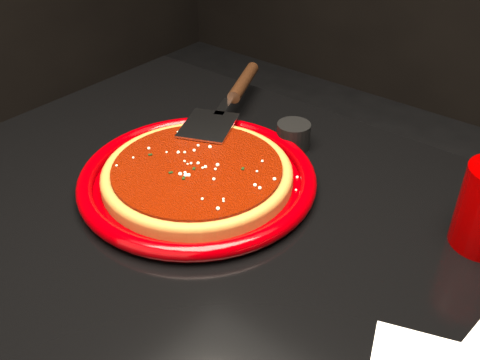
{
  "coord_description": "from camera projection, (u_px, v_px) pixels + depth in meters",
  "views": [
    {
      "loc": [
        0.3,
        -0.43,
        1.23
      ],
      "look_at": [
        -0.11,
        0.09,
        0.77
      ],
      "focal_mm": 40.0,
      "sensor_mm": 36.0,
      "label": 1
    }
  ],
  "objects": [
    {
      "name": "plate",
      "position": [
        198.0,
        178.0,
        0.83
      ],
      "size": [
        0.49,
        0.49,
        0.03
      ],
      "primitive_type": "cylinder",
      "rotation": [
        0.0,
        0.0,
        -0.42
      ],
      "color": "#720002",
      "rests_on": "table"
    },
    {
      "name": "pizza_crust",
      "position": [
        198.0,
        176.0,
        0.82
      ],
      "size": [
        0.39,
        0.39,
        0.01
      ],
      "primitive_type": "cylinder",
      "rotation": [
        0.0,
        0.0,
        -0.42
      ],
      "color": "brown",
      "rests_on": "plate"
    },
    {
      "name": "pizza_crust_rim",
      "position": [
        197.0,
        172.0,
        0.82
      ],
      "size": [
        0.39,
        0.39,
        0.02
      ],
      "primitive_type": "torus",
      "rotation": [
        0.0,
        0.0,
        -0.42
      ],
      "color": "brown",
      "rests_on": "plate"
    },
    {
      "name": "pizza_sauce",
      "position": [
        197.0,
        169.0,
        0.82
      ],
      "size": [
        0.34,
        0.34,
        0.01
      ],
      "primitive_type": "cylinder",
      "rotation": [
        0.0,
        0.0,
        -0.42
      ],
      "color": "#6A0F00",
      "rests_on": "plate"
    },
    {
      "name": "parmesan_dusting",
      "position": [
        197.0,
        165.0,
        0.81
      ],
      "size": [
        0.25,
        0.25,
        0.01
      ],
      "primitive_type": null,
      "color": "beige",
      "rests_on": "plate"
    },
    {
      "name": "basil_flecks",
      "position": [
        197.0,
        166.0,
        0.81
      ],
      "size": [
        0.23,
        0.23,
        0.0
      ],
      "primitive_type": null,
      "color": "black",
      "rests_on": "plate"
    },
    {
      "name": "pizza_server",
      "position": [
        229.0,
        100.0,
        0.97
      ],
      "size": [
        0.23,
        0.36,
        0.03
      ],
      "primitive_type": null,
      "rotation": [
        0.0,
        0.0,
        0.41
      ],
      "color": "silver",
      "rests_on": "plate"
    },
    {
      "name": "ramekin",
      "position": [
        293.0,
        135.0,
        0.92
      ],
      "size": [
        0.07,
        0.07,
        0.04
      ],
      "primitive_type": "cylinder",
      "rotation": [
        0.0,
        0.0,
        0.2
      ],
      "color": "black",
      "rests_on": "table"
    }
  ]
}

